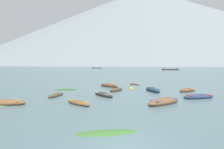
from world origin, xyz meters
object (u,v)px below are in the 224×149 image
(rowboat_1, at_px, (164,102))
(rowboat_8, at_px, (104,95))
(rowboat_4, at_px, (116,90))
(rowboat_5, at_px, (153,90))
(ferry_0, at_px, (97,68))
(ferry_2, at_px, (170,69))
(rowboat_9, at_px, (135,84))
(rowboat_7, at_px, (109,85))
(rowboat_3, at_px, (199,97))
(mooring_buoy, at_px, (131,89))
(rowboat_10, at_px, (5,103))
(rowboat_0, at_px, (56,95))
(rowboat_2, at_px, (78,103))
(rowboat_6, at_px, (187,90))

(rowboat_1, xyz_separation_m, rowboat_8, (-5.73, 4.83, -0.06))
(rowboat_1, height_order, rowboat_4, rowboat_1)
(rowboat_4, xyz_separation_m, rowboat_5, (5.07, -0.78, 0.06))
(ferry_0, distance_m, ferry_2, 74.86)
(rowboat_9, bearing_deg, rowboat_7, -147.83)
(rowboat_9, distance_m, ferry_0, 144.82)
(rowboat_3, relative_size, ferry_2, 0.35)
(rowboat_1, bearing_deg, mooring_buoy, 97.92)
(rowboat_9, height_order, rowboat_10, rowboat_10)
(rowboat_0, relative_size, mooring_buoy, 3.65)
(rowboat_1, bearing_deg, rowboat_10, 178.60)
(rowboat_3, relative_size, rowboat_8, 1.11)
(rowboat_1, distance_m, mooring_buoy, 10.76)
(ferry_0, bearing_deg, rowboat_9, -85.57)
(rowboat_7, height_order, mooring_buoy, mooring_buoy)
(ferry_0, bearing_deg, rowboat_10, -91.40)
(rowboat_7, bearing_deg, rowboat_2, -103.68)
(rowboat_9, bearing_deg, rowboat_2, -116.08)
(rowboat_8, height_order, mooring_buoy, mooring_buoy)
(rowboat_6, distance_m, ferry_0, 154.56)
(rowboat_6, relative_size, rowboat_8, 0.90)
(rowboat_3, relative_size, rowboat_6, 1.24)
(rowboat_5, relative_size, mooring_buoy, 4.24)
(rowboat_5, bearing_deg, rowboat_4, 171.23)
(rowboat_9, xyz_separation_m, ferry_2, (39.65, 89.44, 0.34))
(rowboat_3, bearing_deg, rowboat_7, 130.34)
(rowboat_9, bearing_deg, rowboat_8, -115.59)
(rowboat_0, height_order, rowboat_1, rowboat_1)
(rowboat_4, bearing_deg, rowboat_2, -115.37)
(rowboat_0, xyz_separation_m, mooring_buoy, (9.88, 5.65, -0.02))
(rowboat_5, distance_m, rowboat_6, 4.81)
(rowboat_5, relative_size, rowboat_10, 1.02)
(rowboat_2, distance_m, mooring_buoy, 12.38)
(rowboat_8, height_order, ferry_0, ferry_0)
(rowboat_1, height_order, ferry_2, ferry_2)
(rowboat_2, bearing_deg, rowboat_1, -1.46)
(rowboat_8, distance_m, ferry_2, 111.56)
(rowboat_0, distance_m, rowboat_8, 5.63)
(rowboat_2, distance_m, rowboat_5, 12.39)
(rowboat_1, xyz_separation_m, ferry_2, (39.85, 106.65, 0.22))
(rowboat_1, bearing_deg, rowboat_6, 53.12)
(rowboat_7, xyz_separation_m, rowboat_10, (-10.19, -13.74, -0.02))
(rowboat_10, bearing_deg, rowboat_6, 20.01)
(rowboat_6, bearing_deg, rowboat_4, 173.18)
(rowboat_8, bearing_deg, rowboat_1, -40.12)
(rowboat_7, bearing_deg, rowboat_8, -96.10)
(rowboat_5, distance_m, ferry_0, 153.71)
(rowboat_0, bearing_deg, rowboat_2, -55.97)
(rowboat_10, distance_m, ferry_2, 119.57)
(rowboat_10, distance_m, ferry_0, 161.28)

